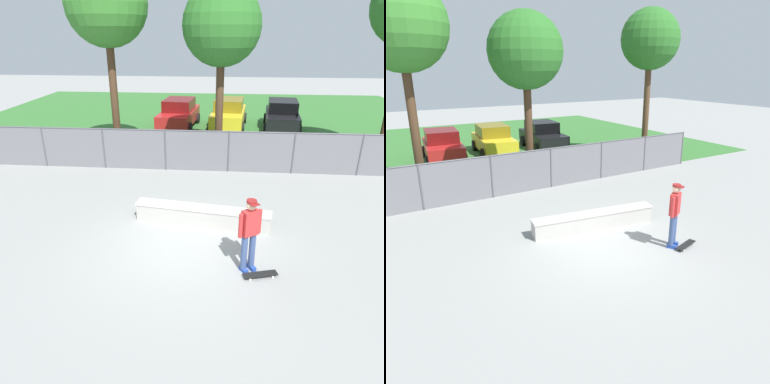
% 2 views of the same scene
% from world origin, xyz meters
% --- Properties ---
extents(ground_plane, '(80.00, 80.00, 0.00)m').
position_xyz_m(ground_plane, '(0.00, 0.00, 0.00)').
color(ground_plane, gray).
extents(grass_strip, '(29.83, 20.00, 0.02)m').
position_xyz_m(grass_strip, '(0.00, 16.02, 0.01)').
color(grass_strip, '#336B2D').
rests_on(grass_strip, ground).
extents(concrete_ledge, '(4.01, 1.06, 0.55)m').
position_xyz_m(concrete_ledge, '(0.49, 1.27, 0.28)').
color(concrete_ledge, '#A8A59E').
rests_on(concrete_ledge, ground).
extents(skateboarder, '(0.53, 0.41, 1.84)m').
position_xyz_m(skateboarder, '(1.69, -0.89, 1.03)').
color(skateboarder, '#2647A5').
rests_on(skateboarder, ground).
extents(skateboard, '(0.82, 0.41, 0.09)m').
position_xyz_m(skateboard, '(1.99, -1.14, 0.07)').
color(skateboard, black).
rests_on(skateboard, ground).
extents(chainlink_fence, '(17.90, 0.07, 1.68)m').
position_xyz_m(chainlink_fence, '(0.00, 5.72, 0.92)').
color(chainlink_fence, '#4C4C51').
rests_on(chainlink_fence, ground).
extents(tree_near_left, '(3.21, 3.21, 7.80)m').
position_xyz_m(tree_near_left, '(-3.59, 7.01, 6.14)').
color(tree_near_left, '#47301E').
rests_on(tree_near_left, ground).
extents(tree_near_right, '(3.02, 3.02, 6.95)m').
position_xyz_m(tree_near_right, '(0.84, 6.84, 5.38)').
color(tree_near_right, '#47301E').
rests_on(tree_near_right, ground).
extents(tree_mid, '(2.96, 2.96, 7.62)m').
position_xyz_m(tree_mid, '(7.86, 7.47, 6.07)').
color(tree_mid, '#513823').
rests_on(tree_mid, ground).
extents(car_red, '(2.33, 4.36, 1.66)m').
position_xyz_m(car_red, '(-1.59, 12.89, 0.84)').
color(car_red, '#B21E1E').
rests_on(car_red, ground).
extents(car_yellow, '(2.33, 4.36, 1.66)m').
position_xyz_m(car_yellow, '(1.33, 13.19, 0.84)').
color(car_yellow, gold).
rests_on(car_yellow, ground).
extents(car_black, '(2.33, 4.36, 1.66)m').
position_xyz_m(car_black, '(4.42, 12.99, 0.84)').
color(car_black, black).
rests_on(car_black, ground).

